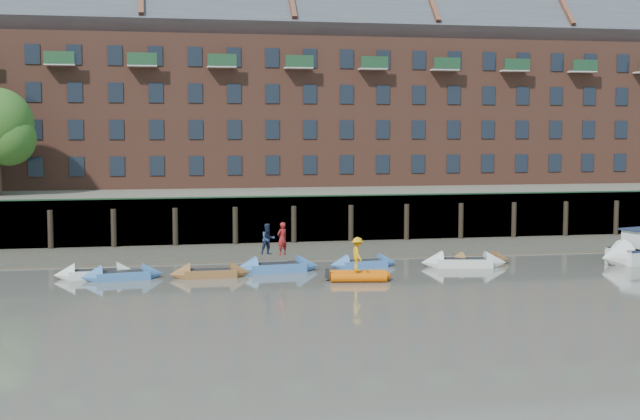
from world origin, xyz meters
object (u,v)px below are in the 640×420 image
object	(u,v)px
rowboat_0	(96,274)
person_rower_b	(268,239)
person_rower_a	(282,239)
person_rib_crew	(358,254)
rowboat_4	(364,263)
rib_tender	(361,276)
rowboat_5	(464,262)
rowboat_3	(277,267)
rowboat_1	(122,275)
rowboat_6	(478,261)
motor_launch	(636,252)
rowboat_2	(210,273)

from	to	relation	value
rowboat_0	person_rower_b	size ratio (longest dim) A/B	2.54
person_rower_a	person_rib_crew	world-z (taller)	person_rower_a
rowboat_0	person_rower_a	bearing A→B (deg)	-2.65
rowboat_4	person_rib_crew	xyz separation A→B (m)	(-1.40, -4.31, 1.18)
rowboat_4	rib_tender	size ratio (longest dim) A/B	1.26
rowboat_5	person_rower_b	xyz separation A→B (m)	(-11.16, 0.57, 1.54)
rowboat_3	person_rib_crew	bearing A→B (deg)	-50.42
rowboat_4	rowboat_1	bearing A→B (deg)	-178.86
rowboat_5	rowboat_6	distance (m)	1.31
rowboat_3	person_rower_b	size ratio (longest dim) A/B	2.83
rowboat_3	rowboat_4	xyz separation A→B (m)	(5.08, 0.72, -0.04)
rowboat_0	rowboat_4	distance (m)	14.78
rowboat_4	rib_tender	distance (m)	4.57
rowboat_0	rowboat_3	distance (m)	9.68
person_rib_crew	rowboat_0	bearing A→B (deg)	75.29
rowboat_4	rowboat_5	xyz separation A→B (m)	(5.62, -1.01, 0.04)
person_rower_a	person_rower_b	size ratio (longest dim) A/B	1.05
rowboat_0	person_rower_b	bearing A→B (deg)	-0.87
motor_launch	person_rib_crew	distance (m)	17.68
rowboat_2	person_rib_crew	distance (m)	7.91
rowboat_0	rowboat_4	world-z (taller)	rowboat_0
rowboat_3	rowboat_6	xyz separation A→B (m)	(11.83, 0.38, -0.03)
rowboat_0	rowboat_3	world-z (taller)	rowboat_3
motor_launch	person_rib_crew	xyz separation A→B (m)	(-17.45, -2.77, 0.73)
rowboat_2	person_rower_a	bearing A→B (deg)	15.31
motor_launch	person_rower_b	distance (m)	21.65
rowboat_1	person_rib_crew	bearing A→B (deg)	-22.05
person_rib_crew	person_rower_b	bearing A→B (deg)	46.64
rowboat_3	rib_tender	size ratio (longest dim) A/B	1.51
rowboat_4	rib_tender	bearing A→B (deg)	-111.84
rowboat_2	rowboat_6	size ratio (longest dim) A/B	1.03
rowboat_4	rowboat_5	size ratio (longest dim) A/B	0.81
rowboat_0	motor_launch	world-z (taller)	motor_launch
person_rower_b	rib_tender	bearing A→B (deg)	-58.20
rowboat_0	rowboat_2	size ratio (longest dim) A/B	1.02
rowboat_2	rowboat_3	size ratio (longest dim) A/B	0.88
rowboat_3	motor_launch	xyz separation A→B (m)	(21.13, -0.82, 0.41)
rowboat_0	rowboat_4	size ratio (longest dim) A/B	1.07
rowboat_0	rowboat_1	size ratio (longest dim) A/B	0.99
rowboat_3	person_rower_a	bearing A→B (deg)	-5.08
motor_launch	rowboat_3	bearing A→B (deg)	-19.58
rowboat_2	person_rower_a	distance (m)	4.50
rowboat_6	person_rower_a	world-z (taller)	person_rower_a
rib_tender	person_rower_a	xyz separation A→B (m)	(-3.53, 3.69, 1.59)
rowboat_2	rowboat_5	xyz separation A→B (m)	(14.45, 0.84, 0.03)
rowboat_6	person_rower_a	bearing A→B (deg)	177.24
person_rower_a	person_rower_b	world-z (taller)	person_rower_a
rowboat_2	rowboat_4	world-z (taller)	rowboat_2
rowboat_5	rowboat_0	bearing A→B (deg)	-169.51
person_rower_a	rowboat_1	bearing A→B (deg)	-27.10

